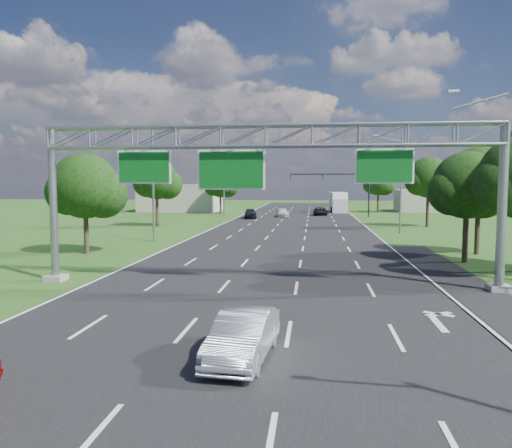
# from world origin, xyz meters

# --- Properties ---
(ground) EXTENTS (220.00, 220.00, 0.00)m
(ground) POSITION_xyz_m (0.00, 30.00, 0.00)
(ground) COLOR #2B5118
(ground) RESTS_ON ground
(road) EXTENTS (18.00, 180.00, 0.02)m
(road) POSITION_xyz_m (0.00, 30.00, 0.00)
(road) COLOR black
(road) RESTS_ON ground
(road_flare) EXTENTS (3.00, 30.00, 0.02)m
(road_flare) POSITION_xyz_m (10.20, 14.00, 0.00)
(road_flare) COLOR black
(road_flare) RESTS_ON ground
(sign_gantry) EXTENTS (23.50, 1.00, 9.56)m
(sign_gantry) POSITION_xyz_m (0.33, 12.00, 6.89)
(sign_gantry) COLOR gray
(sign_gantry) RESTS_ON ground
(traffic_signal) EXTENTS (12.21, 0.24, 7.00)m
(traffic_signal) POSITION_xyz_m (7.48, 65.00, 5.17)
(traffic_signal) COLOR black
(traffic_signal) RESTS_ON ground
(streetlight_l_near) EXTENTS (2.97, 0.22, 10.16)m
(streetlight_l_near) POSITION_xyz_m (-11.30, 30.00, 5.58)
(streetlight_l_near) COLOR gray
(streetlight_l_near) RESTS_ON ground
(streetlight_l_far) EXTENTS (2.97, 0.22, 10.16)m
(streetlight_l_far) POSITION_xyz_m (-11.30, 65.00, 5.58)
(streetlight_l_far) COLOR gray
(streetlight_l_far) RESTS_ON ground
(streetlight_r_mid) EXTENTS (2.97, 0.22, 10.16)m
(streetlight_r_mid) POSITION_xyz_m (11.30, 40.00, 5.58)
(streetlight_r_mid) COLOR gray
(streetlight_r_mid) RESTS_ON ground
(tree_verge_la) EXTENTS (5.76, 4.80, 7.40)m
(tree_verge_la) POSITION_xyz_m (-13.92, 22.04, 4.76)
(tree_verge_la) COLOR #2D2116
(tree_verge_la) RESTS_ON ground
(tree_verge_lb) EXTENTS (5.76, 4.80, 8.06)m
(tree_verge_lb) POSITION_xyz_m (-15.92, 45.04, 5.41)
(tree_verge_lb) COLOR #2D2116
(tree_verge_lb) RESTS_ON ground
(tree_verge_lc) EXTENTS (5.76, 4.80, 7.62)m
(tree_verge_lc) POSITION_xyz_m (-12.92, 70.04, 4.98)
(tree_verge_lc) COLOR #2D2116
(tree_verge_lc) RESTS_ON ground
(tree_verge_rd) EXTENTS (5.76, 4.80, 8.28)m
(tree_verge_rd) POSITION_xyz_m (16.08, 48.04, 5.63)
(tree_verge_rd) COLOR #2D2116
(tree_verge_rd) RESTS_ON ground
(tree_verge_re) EXTENTS (5.76, 4.80, 7.84)m
(tree_verge_re) POSITION_xyz_m (14.08, 78.04, 5.20)
(tree_verge_re) COLOR #2D2116
(tree_verge_re) RESTS_ON ground
(building_left) EXTENTS (14.00, 10.00, 5.00)m
(building_left) POSITION_xyz_m (-22.00, 78.00, 2.50)
(building_left) COLOR #AFA393
(building_left) RESTS_ON ground
(building_right) EXTENTS (12.00, 9.00, 4.00)m
(building_right) POSITION_xyz_m (24.00, 82.00, 2.00)
(building_right) COLOR #AFA393
(building_right) RESTS_ON ground
(silver_sedan) EXTENTS (1.89, 4.40, 1.41)m
(silver_sedan) POSITION_xyz_m (0.58, 1.40, 0.71)
(silver_sedan) COLOR silver
(silver_sedan) RESTS_ON ground
(car_queue_a) EXTENTS (2.29, 4.48, 1.24)m
(car_queue_a) POSITION_xyz_m (-2.17, 64.17, 0.62)
(car_queue_a) COLOR silver
(car_queue_a) RESTS_ON ground
(car_queue_b) EXTENTS (2.24, 4.65, 1.28)m
(car_queue_b) POSITION_xyz_m (3.69, 68.76, 0.64)
(car_queue_b) COLOR black
(car_queue_b) RESTS_ON ground
(car_queue_c) EXTENTS (2.36, 4.66, 1.52)m
(car_queue_c) POSITION_xyz_m (-6.66, 60.04, 0.76)
(car_queue_c) COLOR black
(car_queue_c) RESTS_ON ground
(box_truck) EXTENTS (3.11, 9.49, 3.54)m
(box_truck) POSITION_xyz_m (7.09, 79.06, 1.70)
(box_truck) COLOR white
(box_truck) RESTS_ON ground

